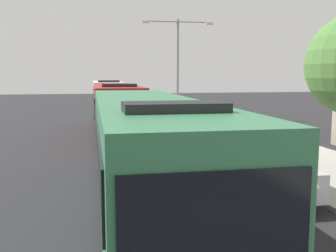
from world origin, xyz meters
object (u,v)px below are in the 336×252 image
bus_lead (147,151)px  streetlamp_mid (178,58)px  bus_second_in_line (116,108)px  bus_middle (107,96)px  white_suv (259,160)px

bus_lead → streetlamp_mid: size_ratio=1.51×
bus_second_in_line → bus_middle: (0.00, 13.34, 0.00)m
bus_middle → white_suv: (3.70, -25.82, -0.66)m
bus_lead → bus_middle: same height
bus_second_in_line → streetlamp_mid: (5.40, 7.41, 3.30)m
bus_second_in_line → white_suv: bearing=-73.5°
bus_middle → white_suv: bus_middle is taller
bus_lead → white_suv: 3.97m
bus_middle → white_suv: size_ratio=2.61×
bus_lead → white_suv: bus_lead is taller
white_suv → bus_second_in_line: bearing=106.5°
bus_lead → streetlamp_mid: 22.10m
bus_lead → bus_second_in_line: same height
bus_middle → bus_second_in_line: bearing=-90.0°
bus_middle → white_suv: bearing=-81.8°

